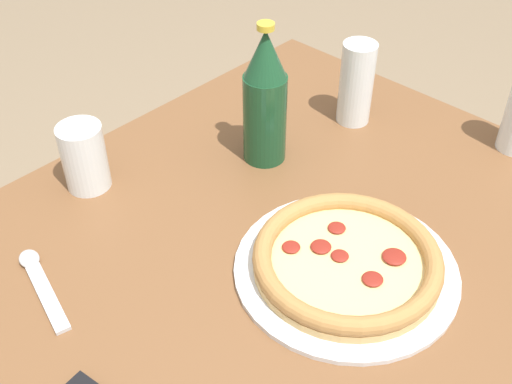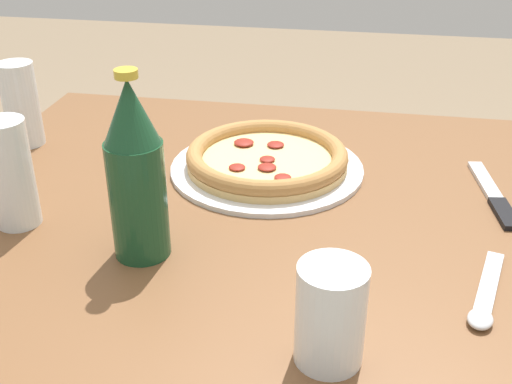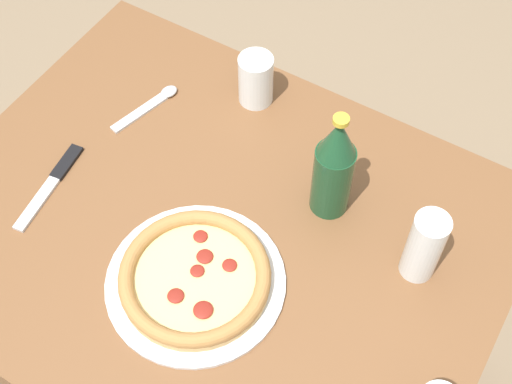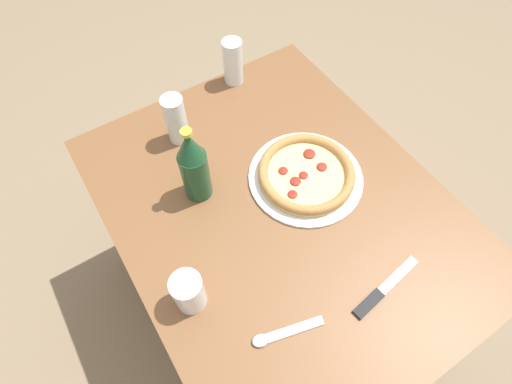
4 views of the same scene
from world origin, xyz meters
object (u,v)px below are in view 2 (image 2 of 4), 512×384
pizza_margherita (267,160)px  glass_lemonade (12,178)px  beer_bottle (136,173)px  spoon (485,299)px  glass_mango_juice (22,109)px  knife (494,197)px  glass_cola (330,320)px

pizza_margherita → glass_lemonade: glass_lemonade is taller
beer_bottle → spoon: (-0.42, 0.03, -0.11)m
glass_mango_juice → beer_bottle: size_ratio=0.60×
spoon → knife: bearing=-100.2°
pizza_margherita → glass_lemonade: 0.39m
glass_lemonade → beer_bottle: bearing=168.0°
knife → spoon: 0.26m
glass_cola → glass_mango_juice: glass_mango_juice is taller
glass_mango_juice → spoon: 0.81m
glass_mango_juice → knife: glass_mango_juice is taller
glass_cola → spoon: glass_cola is taller
glass_mango_juice → glass_lemonade: size_ratio=0.96×
glass_cola → knife: size_ratio=0.53×
knife → beer_bottle: bearing=26.2°
glass_lemonade → pizza_margherita: bearing=-144.5°
glass_lemonade → knife: 0.69m
glass_lemonade → spoon: bearing=173.4°
spoon → glass_cola: bearing=35.8°
glass_cola → glass_mango_juice: size_ratio=0.76×
glass_cola → glass_lemonade: (0.45, -0.20, 0.02)m
beer_bottle → knife: size_ratio=1.17×
beer_bottle → glass_mango_juice: bearing=-43.3°
pizza_margherita → knife: 0.35m
glass_lemonade → beer_bottle: 0.20m
beer_bottle → spoon: beer_bottle is taller
pizza_margherita → spoon: (-0.30, 0.29, -0.01)m
pizza_margherita → glass_cola: (-0.13, 0.42, 0.03)m
glass_cola → glass_lemonade: size_ratio=0.73×
glass_mango_juice → knife: 0.79m
pizza_margherita → beer_bottle: (0.12, 0.26, 0.10)m
glass_lemonade → beer_bottle: size_ratio=0.63×
glass_mango_juice → pizza_margherita: bearing=175.6°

